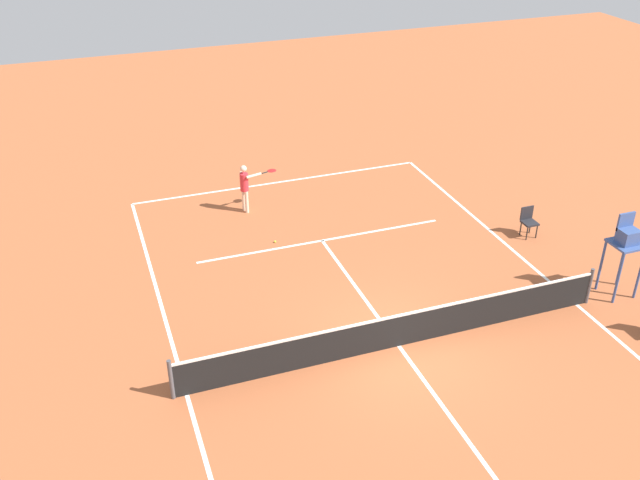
{
  "coord_description": "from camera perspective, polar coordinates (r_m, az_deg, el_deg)",
  "views": [
    {
      "loc": [
        6.6,
        12.6,
        11.06
      ],
      "look_at": [
        0.52,
        -4.35,
        0.8
      ],
      "focal_mm": 40.01,
      "sensor_mm": 36.0,
      "label": 1
    }
  ],
  "objects": [
    {
      "name": "player_serving",
      "position": [
        23.77,
        -5.95,
        4.46
      ],
      "size": [
        1.31,
        0.46,
        1.67
      ],
      "rotation": [
        0.0,
        0.0,
        1.83
      ],
      "color": "beige",
      "rests_on": "ground"
    },
    {
      "name": "ground_plane",
      "position": [
        18.01,
        6.31,
        -8.41
      ],
      "size": [
        60.0,
        60.0,
        0.0
      ],
      "primitive_type": "plane",
      "color": "#AD5933"
    },
    {
      "name": "court_lines",
      "position": [
        18.01,
        6.31,
        -8.4
      ],
      "size": [
        10.69,
        20.5,
        0.01
      ],
      "color": "white",
      "rests_on": "ground"
    },
    {
      "name": "courtside_chair_mid",
      "position": [
        23.29,
        16.34,
        1.52
      ],
      "size": [
        0.44,
        0.46,
        0.95
      ],
      "color": "#262626",
      "rests_on": "ground"
    },
    {
      "name": "umpire_chair",
      "position": [
        20.65,
        23.28,
        -0.2
      ],
      "size": [
        0.8,
        0.8,
        2.41
      ],
      "color": "#38518C",
      "rests_on": "ground"
    },
    {
      "name": "tennis_ball",
      "position": [
        22.22,
        -3.62,
        -0.13
      ],
      "size": [
        0.07,
        0.07,
        0.07
      ],
      "primitive_type": "sphere",
      "color": "#CCE033",
      "rests_on": "ground"
    },
    {
      "name": "tennis_net",
      "position": [
        17.71,
        6.4,
        -7.14
      ],
      "size": [
        11.29,
        0.1,
        1.07
      ],
      "color": "#4C4C51",
      "rests_on": "ground"
    }
  ]
}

